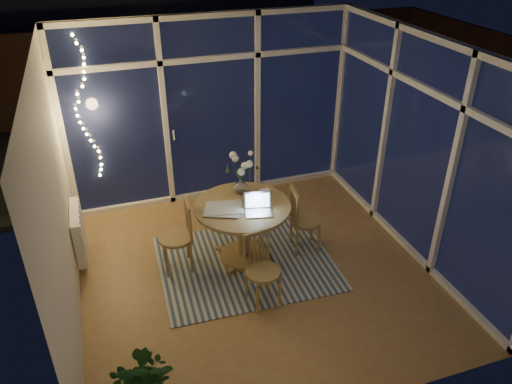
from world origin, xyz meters
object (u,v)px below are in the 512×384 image
Objects in this scene: dining_table at (243,233)px; laptop at (259,205)px; chair_left at (176,236)px; chair_front at (263,270)px; potted_plant at (146,382)px; chair_right at (306,219)px; flower_vase at (240,185)px.

laptop reaches higher than dining_table.
laptop is at bearing 74.93° from chair_left.
chair_front is (0.76, -0.87, -0.03)m from chair_left.
chair_right is at bearing 38.71° from potted_plant.
flower_vase is at bearing 107.21° from chair_left.
chair_front is (-0.81, -0.74, -0.02)m from chair_right.
chair_right is 0.90m from flower_vase.
chair_right is at bearing -25.19° from flower_vase.
laptop is (0.91, -0.30, 0.42)m from chair_left.
chair_left reaches higher than potted_plant.
chair_right is 4.18× the size of flower_vase.
dining_table reaches higher than potted_plant.
chair_front is 2.74× the size of laptop.
chair_right reaches higher than chair_front.
dining_table is at bearing 87.34° from chair_left.
laptop is 0.52m from flower_vase.
laptop is at bearing 111.34° from chair_right.
dining_table is 0.79m from chair_front.
chair_left is 1.03× the size of chair_right.
flower_vase is (0.09, 1.08, 0.45)m from chair_front.
chair_right reaches higher than potted_plant.
chair_right is 0.82m from laptop.
potted_plant is at bearing -121.34° from laptop.
chair_right is 2.86× the size of laptop.
flower_vase is at bearing 55.10° from potted_plant.
flower_vase is 2.58m from potted_plant.
flower_vase reaches higher than chair_right.
flower_vase reaches higher than potted_plant.
flower_vase is (0.07, 0.29, 0.49)m from dining_table.
potted_plant is (-0.60, -1.87, -0.07)m from chair_left.
laptop reaches higher than flower_vase.
chair_left is at bearing -166.03° from flower_vase.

